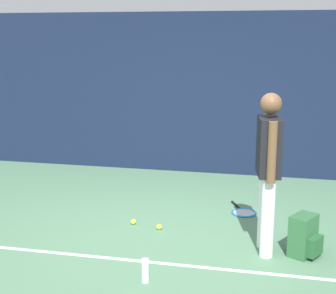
% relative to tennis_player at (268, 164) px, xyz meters
% --- Properties ---
extents(ground_plane, '(12.00, 12.00, 0.00)m').
position_rel_tennis_player_xyz_m(ground_plane, '(-1.15, 0.01, -0.97)').
color(ground_plane, '#4C7556').
extents(back_fence, '(10.00, 0.10, 2.63)m').
position_rel_tennis_player_xyz_m(back_fence, '(-1.15, 3.01, 0.35)').
color(back_fence, '#141E38').
rests_on(back_fence, ground).
extents(court_line, '(9.00, 0.05, 0.00)m').
position_rel_tennis_player_xyz_m(court_line, '(-1.15, -0.52, -0.96)').
color(court_line, white).
rests_on(court_line, ground).
extents(tennis_player, '(0.28, 0.53, 1.70)m').
position_rel_tennis_player_xyz_m(tennis_player, '(0.00, 0.00, 0.00)').
color(tennis_player, white).
rests_on(tennis_player, ground).
extents(tennis_racket, '(0.43, 0.63, 0.03)m').
position_rel_tennis_player_xyz_m(tennis_racket, '(-0.30, 1.14, -0.95)').
color(tennis_racket, black).
rests_on(tennis_racket, ground).
extents(backpack, '(0.37, 0.36, 0.44)m').
position_rel_tennis_player_xyz_m(backpack, '(0.40, -0.02, -0.76)').
color(backpack, '#2D6038').
rests_on(backpack, ground).
extents(tennis_ball_near_player, '(0.07, 0.07, 0.07)m').
position_rel_tennis_player_xyz_m(tennis_ball_near_player, '(-1.59, 0.44, -0.93)').
color(tennis_ball_near_player, '#CCE033').
rests_on(tennis_ball_near_player, ground).
extents(tennis_ball_by_fence, '(0.07, 0.07, 0.07)m').
position_rel_tennis_player_xyz_m(tennis_ball_by_fence, '(-1.24, 0.35, -0.93)').
color(tennis_ball_by_fence, '#CCE033').
rests_on(tennis_ball_by_fence, ground).
extents(water_bottle, '(0.07, 0.07, 0.23)m').
position_rel_tennis_player_xyz_m(water_bottle, '(-1.07, -0.93, -0.85)').
color(water_bottle, white).
rests_on(water_bottle, ground).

